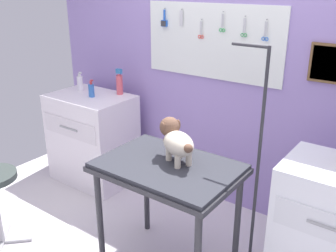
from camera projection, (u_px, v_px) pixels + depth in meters
rear_wall_panel at (232, 80)px, 3.23m from camera, size 4.00×0.11×2.30m
grooming_table at (168, 176)px, 2.53m from camera, size 0.93×0.64×0.83m
grooming_arm at (256, 175)px, 2.52m from camera, size 0.30×0.11×1.60m
dog at (176, 140)px, 2.50m from camera, size 0.37×0.28×0.27m
counter_left at (93, 138)px, 3.86m from camera, size 0.80×0.58×0.90m
cabinet_right at (332, 232)px, 2.42m from camera, size 0.68×0.54×0.91m
conditioner_bottle at (91, 90)px, 3.63m from camera, size 0.06×0.06×0.17m
detangler_spray at (119, 83)px, 3.71m from camera, size 0.06×0.06×0.25m
spray_bottle_short at (80, 83)px, 3.84m from camera, size 0.06×0.06×0.19m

